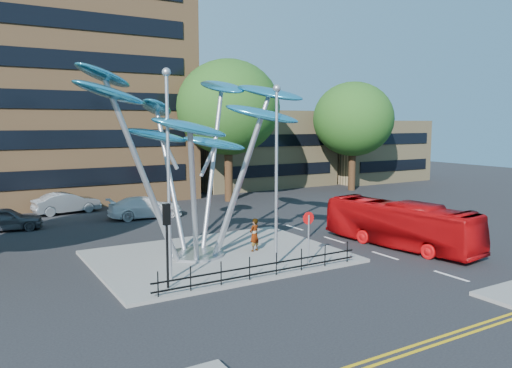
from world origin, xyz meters
TOP-DOWN VIEW (x-y plane):
  - ground at (0.00, 0.00)m, footprint 120.00×120.00m
  - traffic_island at (-1.00, 6.00)m, footprint 12.00×9.00m
  - double_yellow_near at (0.00, -6.00)m, footprint 40.00×0.12m
  - double_yellow_far at (0.00, -6.30)m, footprint 40.00×0.12m
  - brick_tower at (-6.00, 32.00)m, footprint 25.00×15.00m
  - low_building_near at (16.00, 30.00)m, footprint 15.00×8.00m
  - low_building_far at (30.00, 28.00)m, footprint 12.00×8.00m
  - tree_right at (8.00, 22.00)m, footprint 8.80×8.80m
  - tree_far at (22.00, 22.00)m, footprint 8.00×8.00m
  - leaf_sculpture at (-2.07, 6.68)m, footprint 12.72×9.54m
  - street_lamp_left at (-4.50, 3.50)m, footprint 0.36×0.36m
  - street_lamp_right at (0.50, 3.00)m, footprint 0.36×0.36m
  - traffic_light_island at (-5.00, 2.50)m, footprint 0.28×0.18m
  - no_entry_sign_island at (2.00, 2.52)m, footprint 0.60×0.10m
  - pedestrian_railing_front at (-1.00, 1.70)m, footprint 10.00×0.06m
  - red_bus at (8.47, 2.89)m, footprint 3.28×9.22m
  - pedestrian at (0.94, 5.73)m, footprint 0.73×0.60m
  - parked_car_left at (-9.68, 18.54)m, footprint 4.59×2.37m
  - parked_car_mid at (-5.18, 23.00)m, footprint 4.97×2.35m
  - parked_car_right at (-0.68, 18.23)m, footprint 5.35×2.43m

SIDE VIEW (x-z plane):
  - ground at x=0.00m, z-range 0.00..0.00m
  - double_yellow_near at x=0.00m, z-range 0.00..0.01m
  - double_yellow_far at x=0.00m, z-range 0.00..0.01m
  - traffic_island at x=-1.00m, z-range 0.00..0.15m
  - pedestrian_railing_front at x=-1.00m, z-range 0.05..1.05m
  - parked_car_left at x=-9.68m, z-range 0.00..1.49m
  - parked_car_right at x=-0.68m, z-range 0.00..1.52m
  - parked_car_mid at x=-5.18m, z-range 0.00..1.57m
  - pedestrian at x=0.94m, z-range 0.15..1.86m
  - red_bus at x=8.47m, z-range 0.00..2.51m
  - no_entry_sign_island at x=2.00m, z-range 0.59..3.04m
  - traffic_light_island at x=-5.00m, z-range 0.90..4.33m
  - low_building_far at x=30.00m, z-range 0.00..7.00m
  - low_building_near at x=16.00m, z-range 0.00..8.00m
  - street_lamp_right at x=0.50m, z-range 0.94..9.24m
  - street_lamp_left at x=-4.50m, z-range 0.96..9.76m
  - leaf_sculpture at x=-2.07m, z-range 2.12..11.63m
  - tree_far at x=22.00m, z-range 1.70..12.51m
  - tree_right at x=8.00m, z-range 1.98..14.09m
  - brick_tower at x=-6.00m, z-range 0.00..30.00m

